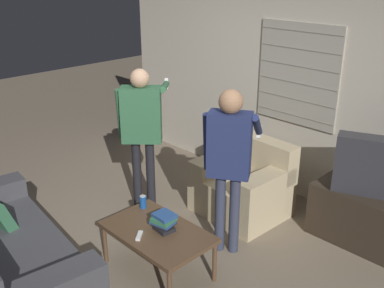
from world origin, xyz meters
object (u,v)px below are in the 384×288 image
at_px(soda_can, 143,202).
at_px(armchair_beige, 244,185).
at_px(couch_blue, 1,260).
at_px(tv, 375,167).
at_px(person_left_standing, 142,122).
at_px(person_right_standing, 229,153).
at_px(book_stack, 164,221).
at_px(spare_remote, 139,236).
at_px(coffee_table, 157,234).

bearing_deg(soda_can, armchair_beige, 78.35).
relative_size(couch_blue, tv, 2.72).
bearing_deg(soda_can, person_left_standing, 140.68).
bearing_deg(tv, couch_blue, 35.13).
relative_size(person_right_standing, book_stack, 7.31).
bearing_deg(person_right_standing, tv, 18.26).
bearing_deg(soda_can, spare_remote, -42.54).
bearing_deg(person_right_standing, spare_remote, -136.49).
height_order(couch_blue, soda_can, couch_blue).
xyz_separation_m(tv, spare_remote, (-1.14, -1.96, -0.40)).
bearing_deg(couch_blue, person_left_standing, 105.49).
bearing_deg(person_right_standing, armchair_beige, 85.34).
bearing_deg(armchair_beige, book_stack, 99.92).
bearing_deg(book_stack, coffee_table, -121.99).
bearing_deg(spare_remote, person_right_standing, 35.67).
relative_size(tv, person_left_standing, 0.47).
xyz_separation_m(couch_blue, armchair_beige, (0.60, 2.51, 0.02)).
bearing_deg(spare_remote, person_left_standing, 100.06).
xyz_separation_m(couch_blue, book_stack, (0.78, 1.16, 0.22)).
bearing_deg(armchair_beige, spare_remote, 96.64).
height_order(person_left_standing, soda_can, person_left_standing).
xyz_separation_m(armchair_beige, person_right_standing, (0.35, -0.69, 0.71)).
xyz_separation_m(coffee_table, soda_can, (-0.40, 0.16, 0.10)).
height_order(couch_blue, spare_remote, couch_blue).
relative_size(person_right_standing, spare_remote, 12.99).
bearing_deg(soda_can, coffee_table, -21.97).
distance_m(person_right_standing, book_stack, 0.85).
bearing_deg(armchair_beige, person_left_standing, 41.99).
bearing_deg(tv, book_stack, 35.83).
relative_size(tv, spare_remote, 6.05).
relative_size(couch_blue, spare_remote, 16.47).
relative_size(armchair_beige, coffee_table, 0.97).
height_order(soda_can, spare_remote, soda_can).
bearing_deg(spare_remote, soda_can, 98.08).
xyz_separation_m(armchair_beige, coffee_table, (0.15, -1.40, 0.07)).
distance_m(coffee_table, spare_remote, 0.19).
distance_m(armchair_beige, book_stack, 1.38).
bearing_deg(spare_remote, couch_blue, -166.88).
xyz_separation_m(couch_blue, spare_remote, (0.72, 0.93, 0.15)).
height_order(armchair_beige, soda_can, armchair_beige).
xyz_separation_m(tv, soda_can, (-1.51, -1.62, -0.35)).
bearing_deg(couch_blue, armchair_beige, 83.10).
bearing_deg(book_stack, tv, 57.97).
bearing_deg(couch_blue, person_right_standing, 68.89).
height_order(coffee_table, person_left_standing, person_left_standing).
bearing_deg(soda_can, book_stack, -14.33).
distance_m(armchair_beige, coffee_table, 1.41).
bearing_deg(tv, person_right_standing, 27.67).
xyz_separation_m(armchair_beige, book_stack, (0.18, -1.35, 0.19)).
height_order(armchair_beige, person_left_standing, person_left_standing).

